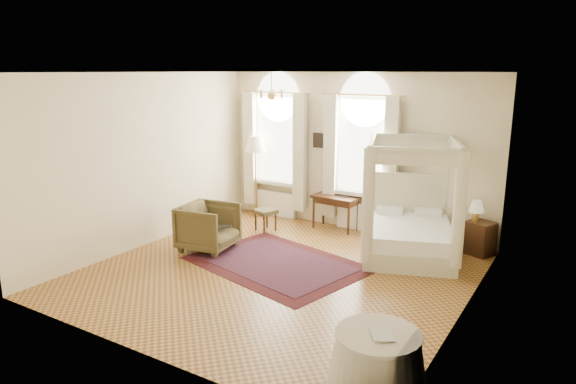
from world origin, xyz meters
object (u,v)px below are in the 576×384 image
(canopy_bed, at_px, (409,231))
(floor_lamp, at_px, (255,148))
(stool, at_px, (265,213))
(coffee_table, at_px, (216,226))
(armchair, at_px, (208,227))
(nightstand, at_px, (480,238))
(side_table, at_px, (377,366))
(writing_desk, at_px, (336,201))

(canopy_bed, distance_m, floor_lamp, 4.18)
(stool, relative_size, coffee_table, 0.74)
(coffee_table, bearing_deg, canopy_bed, 20.78)
(stool, distance_m, armchair, 1.56)
(canopy_bed, relative_size, nightstand, 3.79)
(canopy_bed, distance_m, nightstand, 1.35)
(floor_lamp, bearing_deg, armchair, -76.36)
(canopy_bed, relative_size, side_table, 2.20)
(canopy_bed, xyz_separation_m, side_table, (1.09, -4.26, -0.12))
(floor_lamp, bearing_deg, side_table, -44.92)
(canopy_bed, relative_size, stool, 4.64)
(stool, height_order, armchair, armchair)
(canopy_bed, bearing_deg, stool, -178.29)
(nightstand, bearing_deg, armchair, -151.67)
(stool, relative_size, side_table, 0.47)
(nightstand, bearing_deg, canopy_bed, -144.78)
(writing_desk, height_order, stool, writing_desk)
(canopy_bed, bearing_deg, armchair, -154.13)
(coffee_table, distance_m, floor_lamp, 2.47)
(stool, xyz_separation_m, armchair, (-0.27, -1.54, 0.06))
(nightstand, bearing_deg, side_table, -90.00)
(armchair, distance_m, coffee_table, 0.34)
(nightstand, distance_m, stool, 4.28)
(nightstand, xyz_separation_m, armchair, (-4.46, -2.41, 0.13))
(canopy_bed, xyz_separation_m, armchair, (-3.37, -1.63, -0.05))
(nightstand, bearing_deg, stool, -168.34)
(canopy_bed, bearing_deg, coffee_table, -159.22)
(nightstand, xyz_separation_m, side_table, (0.00, -5.03, 0.05))
(nightstand, xyz_separation_m, stool, (-4.19, -0.87, 0.07))
(armchair, distance_m, floor_lamp, 2.73)
(writing_desk, relative_size, armchair, 1.05)
(stool, bearing_deg, side_table, -44.79)
(armchair, height_order, coffee_table, armchair)
(writing_desk, height_order, floor_lamp, floor_lamp)
(side_table, bearing_deg, writing_desk, 120.60)
(writing_desk, bearing_deg, stool, -144.66)
(canopy_bed, height_order, floor_lamp, canopy_bed)
(nightstand, relative_size, coffee_table, 0.91)
(writing_desk, height_order, coffee_table, writing_desk)
(nightstand, height_order, armchair, armchair)
(armchair, bearing_deg, writing_desk, -39.96)
(side_table, bearing_deg, canopy_bed, 104.42)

